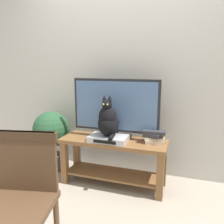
{
  "coord_description": "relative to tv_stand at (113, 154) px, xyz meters",
  "views": [
    {
      "loc": [
        0.74,
        -1.67,
        1.35
      ],
      "look_at": [
        -0.01,
        0.57,
        0.86
      ],
      "focal_mm": 36.16,
      "sensor_mm": 36.0,
      "label": 1
    }
  ],
  "objects": [
    {
      "name": "potted_plant",
      "position": [
        -0.87,
        0.1,
        0.12
      ],
      "size": [
        0.46,
        0.46,
        0.78
      ],
      "color": "#47474C",
      "rests_on": "ground"
    },
    {
      "name": "tv_stand",
      "position": [
        0.0,
        0.0,
        0.0
      ],
      "size": [
        1.19,
        0.41,
        0.54
      ],
      "color": "brown",
      "rests_on": "ground"
    },
    {
      "name": "ground_plane",
      "position": [
        0.01,
        -0.62,
        -0.36
      ],
      "size": [
        12.0,
        12.0,
        0.0
      ],
      "primitive_type": "plane",
      "color": "gray"
    },
    {
      "name": "book_stack",
      "position": [
        0.44,
        0.04,
        0.24
      ],
      "size": [
        0.24,
        0.2,
        0.14
      ],
      "color": "beige",
      "rests_on": "tv_stand"
    },
    {
      "name": "wooden_chair",
      "position": [
        -0.24,
        -1.24,
        0.18
      ],
      "size": [
        0.56,
        0.56,
        0.92
      ],
      "color": "#513823",
      "rests_on": "ground"
    },
    {
      "name": "cat",
      "position": [
        -0.03,
        -0.08,
        0.41
      ],
      "size": [
        0.23,
        0.32,
        0.45
      ],
      "color": "black",
      "rests_on": "media_box"
    },
    {
      "name": "back_wall",
      "position": [
        0.01,
        0.47,
        1.04
      ],
      "size": [
        7.0,
        0.12,
        2.8
      ],
      "primitive_type": "cube",
      "color": "beige",
      "rests_on": "ground"
    },
    {
      "name": "tv",
      "position": [
        0.0,
        0.07,
        0.53
      ],
      "size": [
        0.99,
        0.2,
        0.67
      ],
      "color": "black",
      "rests_on": "tv_stand"
    },
    {
      "name": "media_box",
      "position": [
        -0.03,
        -0.06,
        0.21
      ],
      "size": [
        0.42,
        0.27,
        0.06
      ],
      "color": "#BCBCC1",
      "rests_on": "tv_stand"
    }
  ]
}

